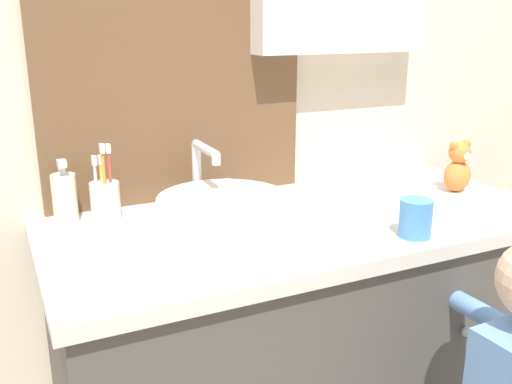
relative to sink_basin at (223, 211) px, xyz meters
The scene contains 7 objects.
wall_back 0.52m from the sink_basin, 53.98° to the left, with size 3.20×0.18×2.50m.
vanity_counter 0.52m from the sink_basin, ahead, with size 1.28×0.60×0.87m.
sink_basin is the anchor object (origin of this frame).
toothbrush_holder 0.29m from the sink_basin, 144.82° to the left, with size 0.07×0.07×0.20m.
soap_dispenser 0.39m from the sink_basin, 148.73° to the left, with size 0.06×0.06×0.16m.
teddy_bear 0.72m from the sink_basin, ahead, with size 0.08×0.07×0.15m.
drinking_cup 0.44m from the sink_basin, 32.49° to the right, with size 0.07×0.07×0.09m, color #4789D1.
Camera 1 is at (-0.69, -0.86, 1.35)m, focal length 40.00 mm.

